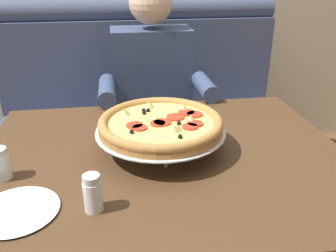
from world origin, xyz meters
The scene contains 7 objects.
booth_bench centered at (0.00, 0.95, 0.40)m, with size 1.69×0.78×1.13m.
dining_table centered at (0.00, 0.00, 0.65)m, with size 1.20×0.96×0.74m.
diner_main centered at (0.04, 0.68, 0.71)m, with size 0.54×0.64×1.27m.
pizza centered at (-0.01, 0.04, 0.83)m, with size 0.43×0.43×0.13m.
shaker_oregano centered at (-0.22, -0.25, 0.78)m, with size 0.05×0.05×0.10m.
shaker_parmesan centered at (-0.49, -0.06, 0.78)m, with size 0.05×0.05×0.10m.
plate_near_left centered at (-0.42, -0.23, 0.75)m, with size 0.21×0.21×0.02m.
Camera 1 is at (-0.15, -1.01, 1.32)m, focal length 38.04 mm.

